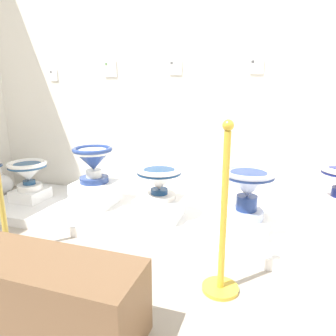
{
  "coord_description": "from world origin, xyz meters",
  "views": [
    {
      "loc": [
        3.03,
        0.1,
        1.2
      ],
      "look_at": [
        2.23,
        2.54,
        0.54
      ],
      "focal_mm": 32.79,
      "sensor_mm": 36.0,
      "label": 1
    }
  ],
  "objects": [
    {
      "name": "wall_back",
      "position": [
        2.17,
        3.06,
        1.55
      ],
      "size": [
        4.54,
        0.06,
        3.1
      ],
      "primitive_type": "cube",
      "color": "white",
      "rests_on": "ground_plane"
    },
    {
      "name": "display_platform",
      "position": [
        2.17,
        2.54,
        0.04
      ],
      "size": [
        3.59,
        0.95,
        0.09
      ],
      "primitive_type": "cube",
      "color": "white",
      "rests_on": "ground_plane"
    },
    {
      "name": "plinth_block_rightmost",
      "position": [
        0.75,
        2.49,
        0.14
      ],
      "size": [
        0.3,
        0.31,
        0.11
      ],
      "primitive_type": "cube",
      "color": "white",
      "rests_on": "display_platform"
    },
    {
      "name": "antique_toilet_rightmost",
      "position": [
        0.75,
        2.49,
        0.39
      ],
      "size": [
        0.39,
        0.39,
        0.29
      ],
      "color": "white",
      "rests_on": "plinth_block_rightmost"
    },
    {
      "name": "plinth_block_squat_floral",
      "position": [
        1.45,
        2.6,
        0.2
      ],
      "size": [
        0.38,
        0.35,
        0.23
      ],
      "primitive_type": "cube",
      "color": "white",
      "rests_on": "display_platform"
    },
    {
      "name": "antique_toilet_squat_floral",
      "position": [
        1.45,
        2.6,
        0.54
      ],
      "size": [
        0.38,
        0.38,
        0.34
      ],
      "color": "navy",
      "rests_on": "plinth_block_squat_floral"
    },
    {
      "name": "plinth_block_leftmost",
      "position": [
        2.16,
        2.49,
        0.18
      ],
      "size": [
        0.39,
        0.32,
        0.18
      ],
      "primitive_type": "cube",
      "color": "white",
      "rests_on": "display_platform"
    },
    {
      "name": "antique_toilet_leftmost",
      "position": [
        2.16,
        2.49,
        0.45
      ],
      "size": [
        0.4,
        0.4,
        0.28
      ],
      "color": "white",
      "rests_on": "plinth_block_leftmost"
    },
    {
      "name": "plinth_block_slender_white",
      "position": [
        2.91,
        2.47,
        0.14
      ],
      "size": [
        0.36,
        0.35,
        0.11
      ],
      "primitive_type": "cube",
      "color": "white",
      "rests_on": "display_platform"
    },
    {
      "name": "antique_toilet_slender_white",
      "position": [
        2.91,
        2.47,
        0.47
      ],
      "size": [
        0.41,
        0.41,
        0.4
      ],
      "color": "#A2AED1",
      "rests_on": "plinth_block_slender_white"
    },
    {
      "name": "info_placard_first",
      "position": [
        0.75,
        3.02,
        1.35
      ],
      "size": [
        0.1,
        0.01,
        0.12
      ],
      "color": "white"
    },
    {
      "name": "info_placard_second",
      "position": [
        1.45,
        3.02,
        1.4
      ],
      "size": [
        0.14,
        0.01,
        0.16
      ],
      "color": "white"
    },
    {
      "name": "info_placard_third",
      "position": [
        2.14,
        3.02,
        1.4
      ],
      "size": [
        0.12,
        0.01,
        0.13
      ],
      "color": "white"
    },
    {
      "name": "info_placard_fourth",
      "position": [
        2.89,
        3.02,
        1.4
      ],
      "size": [
        0.12,
        0.01,
        0.13
      ],
      "color": "white"
    },
    {
      "name": "stanchion_post_near_left",
      "position": [
        1.22,
        1.71,
        0.34
      ],
      "size": [
        0.23,
        0.23,
        1.05
      ],
      "color": "gold",
      "rests_on": "ground_plane"
    },
    {
      "name": "stanchion_post_near_right",
      "position": [
        2.82,
        1.76,
        0.35
      ],
      "size": [
        0.23,
        0.23,
        1.05
      ],
      "color": "gold",
      "rests_on": "ground_plane"
    },
    {
      "name": "museum_bench",
      "position": [
        2.05,
        1.16,
        0.2
      ],
      "size": [
        0.98,
        0.36,
        0.4
      ],
      "primitive_type": "cube",
      "color": "brown",
      "rests_on": "ground_plane"
    }
  ]
}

